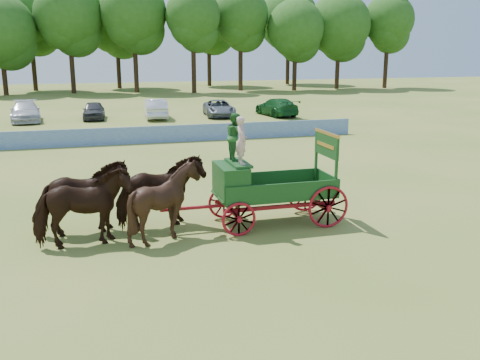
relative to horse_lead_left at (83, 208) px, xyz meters
name	(u,v)px	position (x,y,z in m)	size (l,w,h in m)	color
ground	(264,238)	(5.32, -0.74, -1.17)	(160.00, 160.00, 0.00)	olive
horse_lead_left	(83,208)	(0.00, 0.00, 0.00)	(1.27, 2.78, 2.35)	black
horse_lead_right	(83,198)	(0.00, 1.10, 0.00)	(1.27, 2.78, 2.35)	black
horse_wheel_left	(165,202)	(2.40, 0.00, 0.00)	(1.90, 2.13, 2.35)	black
horse_wheel_right	(160,193)	(2.40, 1.10, 0.00)	(1.27, 2.78, 2.35)	black
farm_dray	(253,177)	(5.37, 0.58, 0.44)	(6.00, 2.00, 3.68)	#AA1122
sponsor_banner	(157,134)	(4.32, 17.26, -0.65)	(26.00, 0.08, 1.05)	#1D419F
parked_cars	(59,112)	(-1.87, 29.29, -0.41)	(39.27, 7.47, 1.64)	silver
treeline	(97,19)	(2.21, 60.39, 8.23)	(88.54, 21.88, 14.94)	#382314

